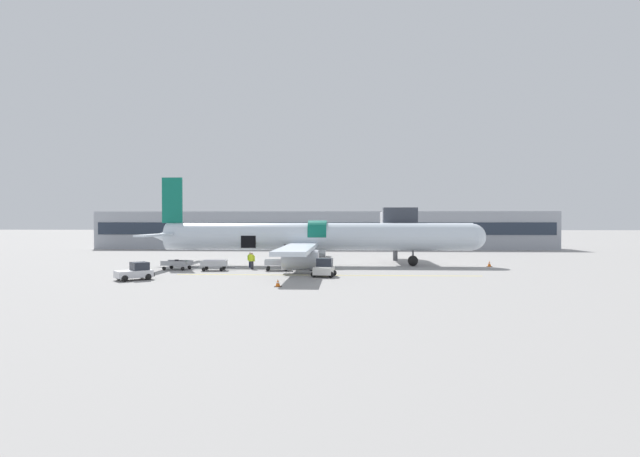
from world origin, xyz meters
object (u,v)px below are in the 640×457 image
object	(u,v)px
airplane	(313,238)
ground_crew_supervisor	(252,260)
ground_crew_driver	(311,262)
baggage_cart_empty	(178,265)
baggage_tug_mid	(324,269)
baggage_cart_queued	(214,266)
ground_crew_loader_b	(250,259)
baggage_cart_loading	(278,265)
ground_crew_loader_a	(299,261)
baggage_tug_lead	(135,272)

from	to	relation	value
airplane	ground_crew_supervisor	world-z (taller)	airplane
ground_crew_driver	baggage_cart_empty	bearing A→B (deg)	177.81
baggage_tug_mid	baggage_cart_empty	bearing A→B (deg)	159.96
baggage_cart_queued	ground_crew_supervisor	distance (m)	4.06
airplane	baggage_cart_queued	world-z (taller)	airplane
ground_crew_loader_b	ground_crew_driver	distance (m)	7.81
baggage_cart_loading	baggage_cart_empty	bearing A→B (deg)	179.27
baggage_cart_queued	baggage_tug_mid	bearing A→B (deg)	-23.59
airplane	baggage_cart_empty	bearing A→B (deg)	-157.57
ground_crew_loader_b	ground_crew_loader_a	bearing A→B (deg)	-11.52
baggage_cart_loading	ground_crew_driver	xyz separation A→B (m)	(3.51, -0.41, 0.37)
baggage_tug_lead	baggage_cart_loading	distance (m)	14.64
baggage_tug_lead	ground_crew_loader_a	world-z (taller)	ground_crew_loader_a
baggage_tug_mid	baggage_cart_loading	world-z (taller)	baggage_tug_mid
baggage_cart_loading	baggage_cart_queued	world-z (taller)	baggage_cart_loading
airplane	ground_crew_driver	distance (m)	6.73
airplane	ground_crew_supervisor	distance (m)	8.18
baggage_cart_queued	ground_crew_loader_a	xyz separation A→B (m)	(8.71, 2.33, 0.31)
baggage_tug_lead	airplane	bearing A→B (deg)	45.79
baggage_cart_empty	ground_crew_loader_b	xyz separation A→B (m)	(7.22, 2.82, 0.38)
ground_crew_driver	ground_crew_supervisor	bearing A→B (deg)	166.36
baggage_tug_lead	ground_crew_driver	size ratio (longest dim) A/B	1.87
ground_crew_loader_a	ground_crew_driver	world-z (taller)	ground_crew_driver
ground_crew_loader_a	ground_crew_supervisor	distance (m)	5.08
baggage_tug_lead	baggage_cart_loading	xyz separation A→B (m)	(11.42, 9.16, -0.11)
baggage_tug_mid	airplane	bearing A→B (deg)	98.93
ground_crew_loader_b	ground_crew_supervisor	size ratio (longest dim) A/B	0.96
ground_crew_loader_a	airplane	bearing A→B (deg)	73.46
airplane	baggage_cart_empty	xyz separation A→B (m)	(-14.02, -5.79, -2.69)
ground_crew_loader_a	ground_crew_driver	size ratio (longest dim) A/B	0.87
baggage_cart_queued	ground_crew_loader_a	bearing A→B (deg)	15.00
baggage_tug_lead	ground_crew_supervisor	xyz separation A→B (m)	(8.42, 10.33, 0.26)
baggage_cart_queued	ground_crew_driver	bearing A→B (deg)	0.58
baggage_tug_lead	baggage_tug_mid	xyz separation A→B (m)	(16.49, 3.52, 0.03)
baggage_cart_loading	ground_crew_loader_a	bearing A→B (deg)	41.75
ground_crew_supervisor	ground_crew_loader_b	bearing A→B (deg)	106.94
airplane	ground_crew_loader_a	world-z (taller)	airplane
baggage_cart_loading	ground_crew_loader_a	size ratio (longest dim) A/B	2.33
airplane	baggage_cart_loading	world-z (taller)	airplane
ground_crew_loader_b	ground_crew_supervisor	distance (m)	1.87
baggage_tug_lead	ground_crew_loader_b	distance (m)	14.46
baggage_tug_lead	ground_crew_supervisor	size ratio (longest dim) A/B	1.88
baggage_tug_lead	baggage_cart_loading	bearing A→B (deg)	38.74
airplane	ground_crew_loader_b	size ratio (longest dim) A/B	22.75
ground_crew_driver	airplane	bearing A→B (deg)	92.28
ground_crew_loader_a	ground_crew_loader_b	distance (m)	5.70
airplane	baggage_tug_mid	distance (m)	11.97
baggage_cart_loading	ground_crew_supervisor	bearing A→B (deg)	158.69
airplane	baggage_tug_mid	xyz separation A→B (m)	(1.82, -11.56, -2.50)
ground_crew_driver	ground_crew_loader_a	bearing A→B (deg)	123.38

